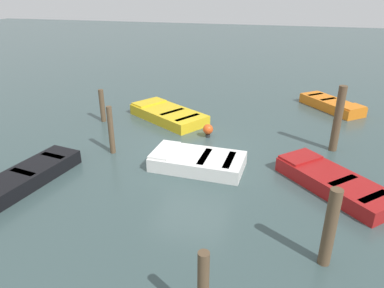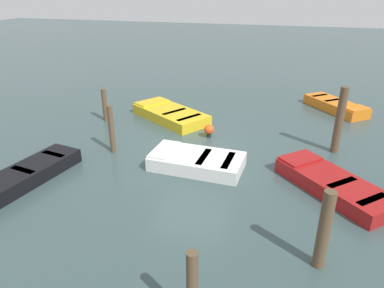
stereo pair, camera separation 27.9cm
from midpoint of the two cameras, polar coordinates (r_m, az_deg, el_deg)
ground_plane at (r=11.52m, az=-0.69°, el=-1.59°), size 80.00×80.00×0.00m
rowboat_white at (r=10.60m, az=0.08°, el=-2.69°), size 1.56×2.75×0.46m
rowboat_yellow at (r=14.45m, az=-4.41°, el=4.74°), size 3.01×3.54×0.46m
rowboat_red at (r=10.19m, az=20.84°, el=-5.64°), size 3.13×3.09×0.46m
rowboat_black at (r=10.60m, az=-27.17°, el=-5.62°), size 4.11×1.68×0.46m
rowboat_orange at (r=16.70m, az=20.88°, el=5.90°), size 2.88×2.64×0.46m
mooring_piling_near_right at (r=14.54m, az=-14.63°, el=5.92°), size 0.19×0.19×1.29m
mooring_piling_far_right at (r=11.62m, az=-13.44°, el=2.15°), size 0.17×0.17×1.56m
mooring_piling_mid_right at (r=12.23m, az=21.56°, el=3.70°), size 0.25×0.25×2.16m
mooring_piling_center at (r=7.30m, az=20.03°, el=-12.44°), size 0.23×0.23×1.67m
marker_buoy at (r=12.68m, az=1.93°, el=2.30°), size 0.36×0.36×0.48m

